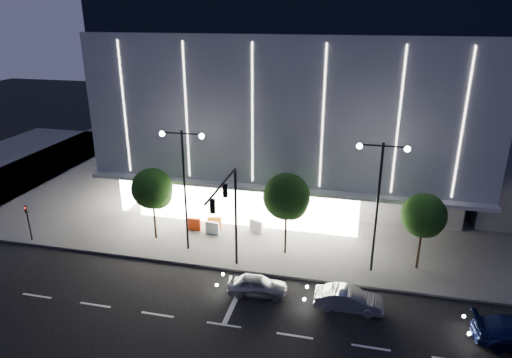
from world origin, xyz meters
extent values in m
plane|color=black|center=(0.00, 0.00, 0.00)|extent=(160.00, 160.00, 0.00)
cube|color=#474747|center=(5.00, 24.00, 0.07)|extent=(70.00, 40.00, 0.15)
cube|color=#4C4C51|center=(3.00, 24.00, 2.00)|extent=(28.00, 21.00, 4.00)
cube|color=#96979C|center=(3.00, 22.00, 9.50)|extent=(30.00, 25.00, 11.00)
cube|color=black|center=(3.00, 22.00, 16.50)|extent=(29.40, 24.50, 3.00)
cube|color=white|center=(0.00, 10.70, 2.00)|extent=(18.00, 0.40, 3.60)
cube|color=white|center=(-10.80, 16.00, 2.00)|extent=(0.40, 10.00, 3.60)
cube|color=#96979C|center=(3.00, 9.70, 4.10)|extent=(30.00, 2.00, 0.30)
cube|color=white|center=(3.00, 9.48, 9.50)|extent=(24.00, 0.06, 10.00)
cylinder|color=black|center=(1.00, 4.80, 3.50)|extent=(0.18, 0.18, 7.00)
cylinder|color=black|center=(1.00, 1.90, 7.00)|extent=(0.14, 5.80, 0.14)
cube|color=black|center=(1.00, 2.60, 6.40)|extent=(0.28, 0.18, 0.85)
cube|color=black|center=(1.00, 0.20, 6.40)|extent=(0.28, 0.18, 0.85)
sphere|color=#FF0C0C|center=(0.88, 2.60, 6.70)|extent=(0.14, 0.14, 0.14)
cylinder|color=black|center=(-3.00, 6.00, 4.50)|extent=(0.16, 0.16, 9.00)
cylinder|color=black|center=(-3.70, 6.00, 8.80)|extent=(1.40, 0.10, 0.10)
cylinder|color=black|center=(-2.30, 6.00, 8.80)|extent=(1.40, 0.10, 0.10)
sphere|color=white|center=(-4.40, 6.00, 8.70)|extent=(0.36, 0.36, 0.36)
sphere|color=white|center=(-1.60, 6.00, 8.70)|extent=(0.36, 0.36, 0.36)
cylinder|color=black|center=(10.00, 6.00, 4.50)|extent=(0.16, 0.16, 9.00)
cylinder|color=black|center=(9.30, 6.00, 8.80)|extent=(1.40, 0.10, 0.10)
cylinder|color=black|center=(10.70, 6.00, 8.80)|extent=(1.40, 0.10, 0.10)
sphere|color=white|center=(8.60, 6.00, 8.70)|extent=(0.36, 0.36, 0.36)
sphere|color=white|center=(11.40, 6.00, 8.70)|extent=(0.36, 0.36, 0.36)
cylinder|color=black|center=(-15.00, 4.50, 1.50)|extent=(0.12, 0.12, 3.00)
cube|color=black|center=(-15.00, 4.50, 2.70)|extent=(0.22, 0.16, 0.55)
sphere|color=#FF0C0C|center=(-15.00, 4.39, 2.85)|extent=(0.10, 0.10, 0.10)
cylinder|color=black|center=(-6.00, 7.00, 1.89)|extent=(0.16, 0.16, 3.78)
sphere|color=#16380F|center=(-6.00, 7.00, 4.21)|extent=(3.02, 3.02, 3.02)
sphere|color=#16380F|center=(-5.70, 7.20, 3.67)|extent=(2.16, 2.16, 2.16)
sphere|color=#16380F|center=(-6.25, 6.85, 3.89)|extent=(1.94, 1.94, 1.94)
cylinder|color=black|center=(4.00, 7.00, 2.03)|extent=(0.16, 0.16, 4.06)
sphere|color=#16380F|center=(4.00, 7.00, 4.52)|extent=(3.25, 3.25, 3.25)
sphere|color=#16380F|center=(4.30, 7.20, 3.94)|extent=(2.32, 2.32, 2.32)
sphere|color=#16380F|center=(3.75, 6.85, 4.18)|extent=(2.09, 2.09, 2.09)
cylinder|color=black|center=(13.00, 7.00, 1.82)|extent=(0.16, 0.16, 3.64)
sphere|color=#16380F|center=(13.00, 7.00, 4.06)|extent=(2.91, 2.91, 2.91)
sphere|color=#16380F|center=(13.30, 7.20, 3.54)|extent=(2.08, 2.08, 2.08)
sphere|color=#16380F|center=(12.75, 6.85, 3.74)|extent=(1.87, 1.87, 1.87)
imported|color=#A1A3A8|center=(3.16, 1.82, 0.63)|extent=(3.81, 1.84, 1.26)
imported|color=#B8B9C0|center=(8.68, 1.56, 0.65)|extent=(3.99, 1.44, 1.31)
cube|color=red|center=(-3.65, 8.91, 0.65)|extent=(1.11, 0.32, 1.00)
cube|color=white|center=(-2.00, 8.62, 0.65)|extent=(1.12, 0.38, 1.00)
cube|color=orange|center=(-2.12, 9.49, 0.65)|extent=(1.13, 0.52, 1.00)
cube|color=silver|center=(1.23, 9.69, 0.65)|extent=(1.11, 0.66, 1.00)
camera|label=1|loc=(8.57, -21.56, 16.50)|focal=32.00mm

